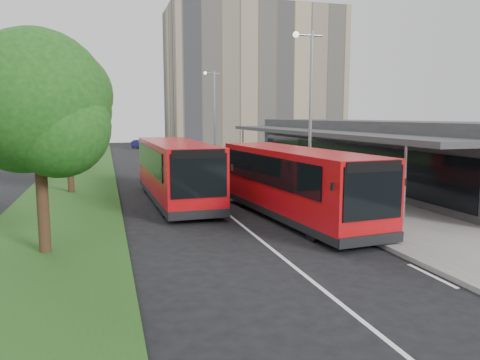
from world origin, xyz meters
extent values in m
plane|color=black|center=(0.00, 0.00, 0.00)|extent=(120.00, 120.00, 0.00)
cube|color=slate|center=(6.00, 20.00, 0.07)|extent=(5.00, 80.00, 0.15)
cube|color=#224B18|center=(-7.00, 20.00, 0.05)|extent=(5.00, 80.00, 0.10)
cube|color=silver|center=(0.00, 15.00, 0.01)|extent=(0.12, 70.00, 0.01)
cube|color=silver|center=(3.30, -8.00, 0.01)|extent=(0.12, 2.00, 0.01)
cube|color=silver|center=(3.30, -2.00, 0.01)|extent=(0.12, 2.00, 0.01)
cube|color=silver|center=(3.30, 4.00, 0.01)|extent=(0.12, 2.00, 0.01)
cube|color=silver|center=(3.30, 10.00, 0.01)|extent=(0.12, 2.00, 0.01)
cube|color=silver|center=(3.30, 16.00, 0.01)|extent=(0.12, 2.00, 0.01)
cube|color=silver|center=(3.30, 22.00, 0.01)|extent=(0.12, 2.00, 0.01)
cube|color=silver|center=(3.30, 28.00, 0.01)|extent=(0.12, 2.00, 0.01)
cube|color=silver|center=(3.30, 34.00, 0.01)|extent=(0.12, 2.00, 0.01)
cube|color=silver|center=(3.30, 40.00, 0.01)|extent=(0.12, 2.00, 0.01)
cube|color=silver|center=(3.30, 46.00, 0.01)|extent=(0.12, 2.00, 0.01)
cube|color=tan|center=(14.00, 42.00, 9.00)|extent=(22.00, 12.00, 18.00)
cube|color=#2B2B2D|center=(11.00, 8.00, 2.00)|extent=(5.00, 26.00, 4.00)
cube|color=black|center=(8.48, 8.00, 1.60)|extent=(0.06, 24.00, 2.20)
cube|color=#2B2B2D|center=(7.20, 8.00, 3.30)|extent=(2.80, 26.00, 0.25)
cylinder|color=gray|center=(5.90, -3.00, 1.65)|extent=(0.12, 0.12, 3.30)
cylinder|color=gray|center=(5.90, 19.00, 1.65)|extent=(0.12, 0.12, 3.30)
cylinder|color=#352515|center=(-7.00, -3.00, 1.69)|extent=(0.36, 0.36, 3.37)
sphere|color=#134813|center=(-7.00, -3.00, 4.75)|extent=(4.29, 4.29, 4.29)
sphere|color=#134813|center=(-6.40, -3.40, 3.98)|extent=(3.07, 3.07, 3.07)
sphere|color=#134813|center=(-7.50, -2.50, 4.21)|extent=(3.37, 3.37, 3.37)
cylinder|color=#352515|center=(-7.00, 9.00, 1.93)|extent=(0.36, 0.36, 3.86)
sphere|color=#134813|center=(-7.00, 9.00, 5.44)|extent=(4.91, 4.91, 4.91)
sphere|color=#134813|center=(-6.40, 8.60, 4.56)|extent=(3.51, 3.51, 3.51)
sphere|color=#134813|center=(-7.50, 9.50, 4.82)|extent=(3.86, 3.86, 3.86)
cylinder|color=#352515|center=(-7.00, 21.00, 1.82)|extent=(0.36, 0.36, 3.64)
sphere|color=#134813|center=(-7.00, 21.00, 5.13)|extent=(4.63, 4.63, 4.63)
sphere|color=#134813|center=(-6.40, 20.60, 4.30)|extent=(3.31, 3.31, 3.31)
sphere|color=#134813|center=(-7.50, 21.50, 4.55)|extent=(3.64, 3.64, 3.64)
cylinder|color=gray|center=(4.20, 2.00, 4.15)|extent=(0.16, 0.16, 8.00)
cylinder|color=gray|center=(4.00, 2.00, 7.95)|extent=(1.40, 0.10, 0.10)
sphere|color=silver|center=(3.40, 2.00, 7.95)|extent=(0.28, 0.28, 0.28)
cylinder|color=gray|center=(4.20, 22.00, 4.15)|extent=(0.16, 0.16, 8.00)
cylinder|color=gray|center=(4.00, 22.00, 7.95)|extent=(1.40, 0.10, 0.10)
sphere|color=silver|center=(3.40, 22.00, 7.95)|extent=(0.28, 0.28, 0.28)
cube|color=#B70919|center=(2.44, -0.45, 1.64)|extent=(3.42, 10.46, 2.59)
cube|color=black|center=(2.44, -0.45, 0.37)|extent=(3.44, 10.48, 0.29)
cube|color=black|center=(2.93, -5.58, 1.91)|extent=(2.20, 0.26, 1.71)
cube|color=black|center=(1.95, 4.69, 2.06)|extent=(2.15, 0.26, 1.27)
cube|color=black|center=(1.17, -0.28, 2.10)|extent=(0.89, 8.77, 1.17)
cube|color=black|center=(3.65, -0.04, 2.10)|extent=(0.89, 8.77, 1.17)
cube|color=black|center=(2.93, -5.59, 0.39)|extent=(2.44, 0.31, 0.34)
cube|color=black|center=(2.93, -5.59, 2.74)|extent=(2.05, 0.24, 0.34)
cube|color=black|center=(1.55, -5.50, 2.15)|extent=(0.09, 0.09, 0.24)
cube|color=black|center=(4.27, -5.24, 2.15)|extent=(0.09, 0.09, 0.24)
cylinder|color=black|center=(1.73, -3.86, 0.44)|extent=(0.38, 0.90, 0.88)
cylinder|color=black|center=(3.78, -3.66, 0.44)|extent=(0.38, 0.90, 0.88)
cylinder|color=black|center=(1.10, 2.76, 0.44)|extent=(0.38, 0.90, 0.88)
cylinder|color=black|center=(3.14, 2.96, 0.44)|extent=(0.38, 0.90, 0.88)
cube|color=#B70919|center=(-1.74, 4.97, 1.69)|extent=(2.83, 10.65, 2.67)
cube|color=black|center=(-1.74, 4.97, 0.38)|extent=(2.86, 10.67, 0.30)
cube|color=black|center=(-1.58, -0.33, 1.96)|extent=(2.27, 0.12, 1.76)
cube|color=black|center=(-1.90, 10.28, 2.12)|extent=(2.22, 0.12, 1.31)
cube|color=black|center=(-3.03, 5.24, 2.17)|extent=(0.32, 9.06, 1.21)
cube|color=black|center=(-0.47, 5.31, 2.17)|extent=(0.32, 9.06, 1.21)
cube|color=black|center=(-1.58, -0.34, 0.40)|extent=(2.52, 0.16, 0.35)
cube|color=black|center=(-1.58, -0.34, 2.82)|extent=(2.12, 0.10, 0.35)
cube|color=black|center=(-2.99, -0.15, 2.22)|extent=(0.08, 0.08, 0.25)
cube|color=black|center=(-0.18, -0.07, 2.22)|extent=(0.08, 0.08, 0.25)
cylinder|color=black|center=(-2.69, 1.52, 0.45)|extent=(0.33, 0.92, 0.91)
cylinder|color=black|center=(-0.58, 1.58, 0.45)|extent=(0.33, 0.92, 0.91)
cylinder|color=black|center=(-2.90, 8.36, 0.45)|extent=(0.33, 0.92, 0.91)
cylinder|color=black|center=(-0.78, 8.43, 0.45)|extent=(0.33, 0.92, 0.91)
cylinder|color=#392A17|center=(4.99, 10.63, 0.59)|extent=(0.61, 0.61, 0.87)
cylinder|color=#FFB10D|center=(5.45, 16.97, 0.72)|extent=(0.21, 0.21, 1.15)
imported|color=#5E200D|center=(1.26, 37.28, 0.61)|extent=(2.11, 3.80, 1.22)
imported|color=navy|center=(-0.62, 45.30, 0.56)|extent=(2.47, 3.60, 1.12)
camera|label=1|loc=(-5.07, -18.29, 4.30)|focal=35.00mm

